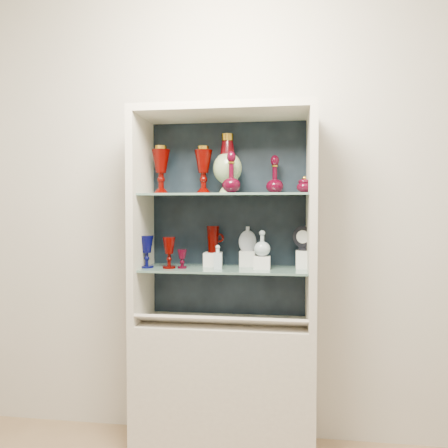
# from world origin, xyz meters

# --- Properties ---
(wall_back) EXTENTS (3.50, 0.02, 2.80)m
(wall_back) POSITION_xyz_m (0.00, 1.75, 1.40)
(wall_back) COLOR beige
(wall_back) RESTS_ON ground
(cabinet_base) EXTENTS (1.00, 0.40, 0.75)m
(cabinet_base) POSITION_xyz_m (0.00, 1.53, 0.38)
(cabinet_base) COLOR beige
(cabinet_base) RESTS_ON ground
(cabinet_back_panel) EXTENTS (0.98, 0.02, 1.15)m
(cabinet_back_panel) POSITION_xyz_m (0.00, 1.72, 1.32)
(cabinet_back_panel) COLOR black
(cabinet_back_panel) RESTS_ON cabinet_base
(cabinet_side_left) EXTENTS (0.04, 0.40, 1.15)m
(cabinet_side_left) POSITION_xyz_m (-0.48, 1.53, 1.32)
(cabinet_side_left) COLOR beige
(cabinet_side_left) RESTS_ON cabinet_base
(cabinet_side_right) EXTENTS (0.04, 0.40, 1.15)m
(cabinet_side_right) POSITION_xyz_m (0.48, 1.53, 1.32)
(cabinet_side_right) COLOR beige
(cabinet_side_right) RESTS_ON cabinet_base
(cabinet_top_cap) EXTENTS (1.00, 0.40, 0.04)m
(cabinet_top_cap) POSITION_xyz_m (0.00, 1.53, 1.92)
(cabinet_top_cap) COLOR beige
(cabinet_top_cap) RESTS_ON cabinet_side_left
(shelf_lower) EXTENTS (0.92, 0.34, 0.01)m
(shelf_lower) POSITION_xyz_m (0.00, 1.55, 1.04)
(shelf_lower) COLOR slate
(shelf_lower) RESTS_ON cabinet_side_left
(shelf_upper) EXTENTS (0.92, 0.34, 0.01)m
(shelf_upper) POSITION_xyz_m (0.00, 1.55, 1.46)
(shelf_upper) COLOR slate
(shelf_upper) RESTS_ON cabinet_side_left
(label_ledge) EXTENTS (0.92, 0.17, 0.09)m
(label_ledge) POSITION_xyz_m (0.00, 1.42, 0.78)
(label_ledge) COLOR beige
(label_ledge) RESTS_ON cabinet_base
(label_card_0) EXTENTS (0.10, 0.06, 0.03)m
(label_card_0) POSITION_xyz_m (0.27, 1.42, 0.80)
(label_card_0) COLOR white
(label_card_0) RESTS_ON label_ledge
(label_card_1) EXTENTS (0.10, 0.06, 0.03)m
(label_card_1) POSITION_xyz_m (-0.23, 1.42, 0.80)
(label_card_1) COLOR white
(label_card_1) RESTS_ON label_ledge
(label_card_2) EXTENTS (0.10, 0.06, 0.03)m
(label_card_2) POSITION_xyz_m (0.08, 1.42, 0.80)
(label_card_2) COLOR white
(label_card_2) RESTS_ON label_ledge
(label_card_3) EXTENTS (0.10, 0.06, 0.03)m
(label_card_3) POSITION_xyz_m (-0.19, 1.42, 0.80)
(label_card_3) COLOR white
(label_card_3) RESTS_ON label_ledge
(pedestal_lamp_left) EXTENTS (0.12, 0.12, 0.28)m
(pedestal_lamp_left) POSITION_xyz_m (-0.38, 1.59, 1.61)
(pedestal_lamp_left) COLOR #490300
(pedestal_lamp_left) RESTS_ON shelf_upper
(pedestal_lamp_right) EXTENTS (0.10, 0.10, 0.27)m
(pedestal_lamp_right) POSITION_xyz_m (-0.13, 1.58, 1.61)
(pedestal_lamp_right) COLOR #490300
(pedestal_lamp_right) RESTS_ON shelf_upper
(enamel_urn) EXTENTS (0.20, 0.20, 0.34)m
(enamel_urn) POSITION_xyz_m (0.01, 1.58, 1.64)
(enamel_urn) COLOR #104123
(enamel_urn) RESTS_ON shelf_upper
(ruby_decanter_a) EXTENTS (0.11, 0.11, 0.25)m
(ruby_decanter_a) POSITION_xyz_m (0.05, 1.45, 1.60)
(ruby_decanter_a) COLOR #430314
(ruby_decanter_a) RESTS_ON shelf_upper
(ruby_decanter_b) EXTENTS (0.12, 0.12, 0.23)m
(ruby_decanter_b) POSITION_xyz_m (0.28, 1.62, 1.59)
(ruby_decanter_b) COLOR #430314
(ruby_decanter_b) RESTS_ON shelf_upper
(lidded_bowl) EXTENTS (0.10, 0.10, 0.09)m
(lidded_bowl) POSITION_xyz_m (0.44, 1.50, 1.52)
(lidded_bowl) COLOR #430314
(lidded_bowl) RESTS_ON shelf_upper
(cobalt_goblet) EXTENTS (0.08, 0.08, 0.18)m
(cobalt_goblet) POSITION_xyz_m (-0.44, 1.50, 1.14)
(cobalt_goblet) COLOR #05063E
(cobalt_goblet) RESTS_ON shelf_lower
(ruby_goblet_tall) EXTENTS (0.09, 0.09, 0.18)m
(ruby_goblet_tall) POSITION_xyz_m (-0.31, 1.49, 1.14)
(ruby_goblet_tall) COLOR #490300
(ruby_goblet_tall) RESTS_ON shelf_lower
(ruby_goblet_small) EXTENTS (0.06, 0.06, 0.11)m
(ruby_goblet_small) POSITION_xyz_m (-0.23, 1.50, 1.10)
(ruby_goblet_small) COLOR #430314
(ruby_goblet_small) RESTS_ON shelf_lower
(riser_ruby_pitcher) EXTENTS (0.10, 0.10, 0.08)m
(riser_ruby_pitcher) POSITION_xyz_m (-0.08, 1.62, 1.09)
(riser_ruby_pitcher) COLOR silver
(riser_ruby_pitcher) RESTS_ON shelf_lower
(ruby_pitcher) EXTENTS (0.13, 0.09, 0.16)m
(ruby_pitcher) POSITION_xyz_m (-0.08, 1.62, 1.21)
(ruby_pitcher) COLOR #490300
(ruby_pitcher) RESTS_ON riser_ruby_pitcher
(clear_square_bottle) EXTENTS (0.05, 0.05, 0.13)m
(clear_square_bottle) POSITION_xyz_m (-0.03, 1.50, 1.12)
(clear_square_bottle) COLOR #A1B4BC
(clear_square_bottle) RESTS_ON shelf_lower
(riser_flat_flask) EXTENTS (0.09, 0.09, 0.09)m
(riser_flat_flask) POSITION_xyz_m (0.12, 1.64, 1.09)
(riser_flat_flask) COLOR silver
(riser_flat_flask) RESTS_ON shelf_lower
(flat_flask) EXTENTS (0.11, 0.07, 0.15)m
(flat_flask) POSITION_xyz_m (0.12, 1.64, 1.21)
(flat_flask) COLOR #A5ADB9
(flat_flask) RESTS_ON riser_flat_flask
(riser_clear_round_decanter) EXTENTS (0.09, 0.09, 0.07)m
(riser_clear_round_decanter) POSITION_xyz_m (0.21, 1.55, 1.08)
(riser_clear_round_decanter) COLOR silver
(riser_clear_round_decanter) RESTS_ON shelf_lower
(clear_round_decanter) EXTENTS (0.12, 0.12, 0.14)m
(clear_round_decanter) POSITION_xyz_m (0.21, 1.55, 1.19)
(clear_round_decanter) COLOR #A1B4BC
(clear_round_decanter) RESTS_ON riser_clear_round_decanter
(riser_cameo_medallion) EXTENTS (0.08, 0.08, 0.10)m
(riser_cameo_medallion) POSITION_xyz_m (0.44, 1.59, 1.10)
(riser_cameo_medallion) COLOR silver
(riser_cameo_medallion) RESTS_ON shelf_lower
(cameo_medallion) EXTENTS (0.13, 0.08, 0.14)m
(cameo_medallion) POSITION_xyz_m (0.44, 1.59, 1.22)
(cameo_medallion) COLOR black
(cameo_medallion) RESTS_ON riser_cameo_medallion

